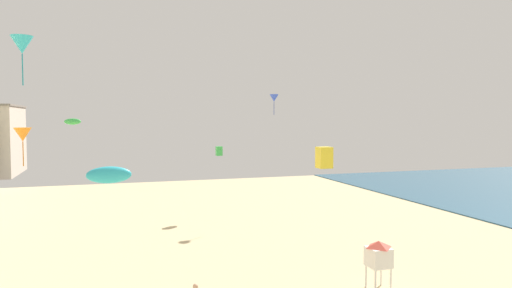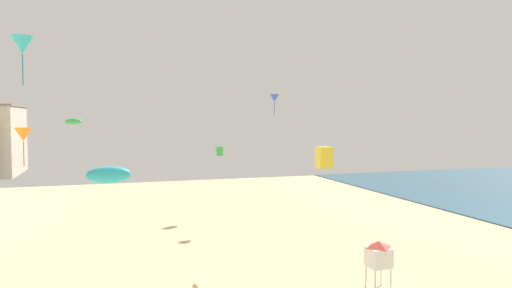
# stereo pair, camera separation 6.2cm
# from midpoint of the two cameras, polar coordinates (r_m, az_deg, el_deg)

# --- Properties ---
(lifeguard_stand) EXTENTS (1.10, 1.10, 2.55)m
(lifeguard_stand) POSITION_cam_midpoint_polar(r_m,az_deg,el_deg) (25.64, 14.78, -12.90)
(lifeguard_stand) COLOR white
(lifeguard_stand) RESTS_ON ground
(kite_orange_delta) EXTENTS (1.50, 1.50, 3.41)m
(kite_orange_delta) POSITION_cam_midpoint_polar(r_m,az_deg,el_deg) (45.80, -26.48, 1.03)
(kite_orange_delta) COLOR orange
(kite_blue_delta) EXTENTS (0.82, 0.82, 1.87)m
(kite_blue_delta) POSITION_cam_midpoint_polar(r_m,az_deg,el_deg) (42.86, 2.30, 5.62)
(kite_blue_delta) COLOR blue
(kite_green_parafoil) EXTENTS (1.36, 0.38, 0.53)m
(kite_green_parafoil) POSITION_cam_midpoint_polar(r_m,az_deg,el_deg) (42.96, -21.37, 2.57)
(kite_green_parafoil) COLOR green
(kite_cyan_parafoil) EXTENTS (1.69, 0.47, 0.66)m
(kite_cyan_parafoil) POSITION_cam_midpoint_polar(r_m,az_deg,el_deg) (18.95, -17.46, -3.61)
(kite_cyan_parafoil) COLOR #2DB7CC
(kite_yellow_box) EXTENTS (0.75, 0.75, 1.17)m
(kite_yellow_box) POSITION_cam_midpoint_polar(r_m,az_deg,el_deg) (26.02, 8.37, -1.64)
(kite_yellow_box) COLOR yellow
(kite_cyan_delta_2) EXTENTS (1.16, 1.16, 2.63)m
(kite_cyan_delta_2) POSITION_cam_midpoint_polar(r_m,az_deg,el_deg) (28.33, -26.57, 10.75)
(kite_cyan_delta_2) COLOR #2DB7CC
(kite_green_box) EXTENTS (0.54, 0.54, 0.85)m
(kite_green_box) POSITION_cam_midpoint_polar(r_m,az_deg,el_deg) (42.94, -4.44, -0.86)
(kite_green_box) COLOR green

